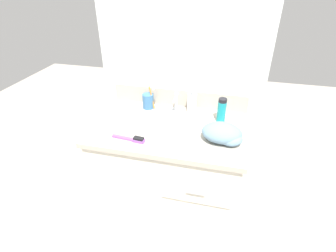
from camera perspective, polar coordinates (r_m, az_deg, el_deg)
ground_plane at (r=2.08m, az=0.20°, el=-18.83°), size 6.00×6.00×0.00m
wall_back at (r=1.74m, az=2.99°, el=14.65°), size 1.08×0.08×2.20m
vanity at (r=1.79m, az=0.15°, el=-10.49°), size 0.90×0.60×0.78m
backsplash at (r=1.78m, az=2.40°, el=6.15°), size 0.90×0.02×0.12m
sink_faucet at (r=1.70m, az=1.71°, el=4.47°), size 0.09×0.09×0.14m
toothbrush_cup at (r=1.76m, az=-4.33°, el=5.46°), size 0.09×0.07×0.17m
soap_dispenser at (r=1.70m, az=5.20°, el=5.13°), size 0.06×0.06×0.16m
shaving_cream_can at (r=1.61m, az=11.59°, el=3.31°), size 0.05×0.05×0.16m
hairbrush at (r=1.44m, az=-7.65°, el=-2.83°), size 0.19×0.05×0.03m
hand_towel at (r=1.44m, az=12.03°, el=-1.68°), size 0.22×0.17×0.10m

